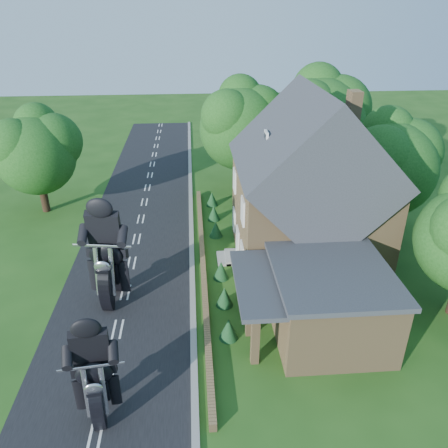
{
  "coord_description": "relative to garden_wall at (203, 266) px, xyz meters",
  "views": [
    {
      "loc": [
        3.88,
        -16.79,
        14.17
      ],
      "look_at": [
        5.57,
        5.32,
        2.8
      ],
      "focal_mm": 35.0,
      "sensor_mm": 36.0,
      "label": 1
    }
  ],
  "objects": [
    {
      "name": "tree_far_road",
      "position": [
        -11.16,
        9.11,
        4.64
      ],
      "size": [
        6.08,
        5.6,
        7.84
      ],
      "color": "black",
      "rests_on": "ground"
    },
    {
      "name": "ground",
      "position": [
        -4.3,
        -5.0,
        -0.2
      ],
      "size": [
        120.0,
        120.0,
        0.0
      ],
      "primitive_type": "plane",
      "color": "#204A15",
      "rests_on": "ground"
    },
    {
      "name": "motorcycle_lead",
      "position": [
        -4.2,
        -9.89,
        0.51
      ],
      "size": [
        0.55,
        1.57,
        1.43
      ],
      "primitive_type": null,
      "rotation": [
        0.0,
        0.0,
        3.25
      ],
      "color": "black",
      "rests_on": "ground"
    },
    {
      "name": "shrub_e",
      "position": [
        1.0,
        6.5,
        0.35
      ],
      "size": [
        0.9,
        0.9,
        1.1
      ],
      "primitive_type": "cone",
      "color": "#113618",
      "rests_on": "ground"
    },
    {
      "name": "shrub_b",
      "position": [
        1.0,
        -3.5,
        0.35
      ],
      "size": [
        0.9,
        0.9,
        1.1
      ],
      "primitive_type": "cone",
      "color": "#113618",
      "rests_on": "ground"
    },
    {
      "name": "tree_house_right",
      "position": [
        12.35,
        3.62,
        4.99
      ],
      "size": [
        6.51,
        6.0,
        8.4
      ],
      "color": "black",
      "rests_on": "ground"
    },
    {
      "name": "garden_wall",
      "position": [
        0.0,
        0.0,
        0.0
      ],
      "size": [
        0.3,
        22.0,
        0.4
      ],
      "primitive_type": "cube",
      "color": "olive",
      "rests_on": "ground"
    },
    {
      "name": "annex",
      "position": [
        5.57,
        -5.8,
        1.57
      ],
      "size": [
        7.05,
        5.94,
        3.44
      ],
      "color": "olive",
      "rests_on": "ground"
    },
    {
      "name": "motorcycle_follow",
      "position": [
        -4.81,
        -2.67,
        0.7
      ],
      "size": [
        0.77,
        1.99,
        1.8
      ],
      "primitive_type": null,
      "rotation": [
        0.0,
        0.0,
        2.99
      ],
      "color": "black",
      "rests_on": "ground"
    },
    {
      "name": "shrub_a",
      "position": [
        1.0,
        -6.0,
        0.35
      ],
      "size": [
        0.9,
        0.9,
        1.1
      ],
      "primitive_type": "cone",
      "color": "#113618",
      "rests_on": "ground"
    },
    {
      "name": "kerb",
      "position": [
        -0.65,
        -5.0,
        -0.14
      ],
      "size": [
        0.3,
        80.0,
        0.12
      ],
      "primitive_type": "cube",
      "color": "gray",
      "rests_on": "ground"
    },
    {
      "name": "road",
      "position": [
        -4.3,
        -5.0,
        -0.19
      ],
      "size": [
        7.0,
        80.0,
        0.02
      ],
      "primitive_type": "cube",
      "color": "black",
      "rests_on": "ground"
    },
    {
      "name": "shrub_c",
      "position": [
        1.0,
        -1.0,
        0.35
      ],
      "size": [
        0.9,
        0.9,
        1.1
      ],
      "primitive_type": "cone",
      "color": "#113618",
      "rests_on": "ground"
    },
    {
      "name": "shrub_f",
      "position": [
        1.0,
        9.0,
        0.35
      ],
      "size": [
        0.9,
        0.9,
        1.1
      ],
      "primitive_type": "cone",
      "color": "#113618",
      "rests_on": "ground"
    },
    {
      "name": "tree_behind_left",
      "position": [
        3.86,
        12.13,
        5.53
      ],
      "size": [
        6.94,
        6.4,
        9.16
      ],
      "color": "black",
      "rests_on": "ground"
    },
    {
      "name": "shrub_d",
      "position": [
        1.0,
        4.0,
        0.35
      ],
      "size": [
        0.9,
        0.9,
        1.1
      ],
      "primitive_type": "cone",
      "color": "#113618",
      "rests_on": "ground"
    },
    {
      "name": "tree_behind_house",
      "position": [
        9.88,
        11.14,
        6.03
      ],
      "size": [
        7.81,
        7.2,
        10.08
      ],
      "color": "black",
      "rests_on": "ground"
    },
    {
      "name": "house",
      "position": [
        6.19,
        1.0,
        4.14
      ],
      "size": [
        9.54,
        8.64,
        10.24
      ],
      "color": "olive",
      "rests_on": "ground"
    }
  ]
}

